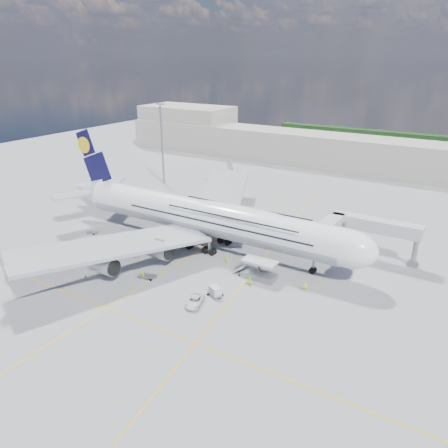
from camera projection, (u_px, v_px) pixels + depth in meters
The scene contains 31 objects.
ground at pixel (179, 263), 89.10m from camera, with size 300.00×300.00×0.00m, color gray.
taxi_line_main at pixel (179, 263), 89.10m from camera, with size 0.25×220.00×0.01m, color #DCA60B.
taxi_line_cross at pixel (107, 308), 73.21m from camera, with size 120.00×0.25×0.01m, color #DCA60B.
taxi_line_diag at pixel (262, 260), 90.22m from camera, with size 0.25×100.00×0.01m, color #DCA60B.
airliner at pixel (206, 217), 94.42m from camera, with size 77.26×79.15×23.71m.
jet_bridge at pixel (357, 228), 88.71m from camera, with size 18.80×12.10×8.50m.
cargo_loader at pixel (259, 272), 82.75m from camera, with size 8.53×3.20×3.67m.
light_mast at pixel (162, 143), 139.52m from camera, with size 3.00×0.70×25.50m.
terminal at pixel (332, 151), 162.35m from camera, with size 180.00×16.00×12.00m, color #B2AD9E.
hangar at pixel (188, 126), 199.34m from camera, with size 40.00×22.00×18.00m, color #B2AD9E.
dolly_row_a at pixel (112, 243), 96.08m from camera, with size 2.95×1.87×1.75m.
dolly_row_b at pixel (94, 244), 96.94m from camera, with size 3.82×2.76×0.50m.
dolly_row_c at pixel (134, 246), 94.56m from camera, with size 2.81×1.53×1.76m.
dolly_back at pixel (92, 232), 103.51m from camera, with size 2.97×2.37×0.39m.
dolly_nose_far at pixel (215, 291), 76.57m from camera, with size 3.27×2.70×1.83m.
dolly_nose_near at pixel (147, 276), 82.97m from camera, with size 3.64×2.44×0.49m.
baggage_tug at pixel (125, 250), 93.11m from camera, with size 2.72×1.50×1.62m.
catering_truck_inner at pixel (212, 210), 113.55m from camera, with size 6.59×2.80×3.87m.
catering_truck_outer at pixel (214, 184), 137.72m from camera, with size 6.19×3.87×3.44m.
service_van at pixel (195, 301), 73.94m from camera, with size 2.28×4.94×1.37m, color white.
crew_nose at pixel (305, 287), 77.83m from camera, with size 0.73×0.48×2.00m, color #D8FF1A.
crew_loader at pixel (250, 282), 79.70m from camera, with size 0.85×0.66×1.75m, color #A6F119.
crew_wing at pixel (135, 252), 91.84m from camera, with size 0.95×0.39×1.62m, color #A5E317.
crew_van at pixel (227, 259), 88.95m from camera, with size 0.83×0.54×1.69m, color #CADD17.
crew_tug at pixel (143, 276), 82.35m from camera, with size 0.97×0.56×1.50m, color #A7DB17.
cone_nose at pixel (360, 267), 86.73m from camera, with size 0.47×0.47×0.60m.
cone_wing_left_inner at pixel (202, 226), 107.31m from camera, with size 0.48×0.48×0.61m.
cone_wing_left_outer at pixel (224, 196), 130.46m from camera, with size 0.42×0.42×0.53m.
cone_wing_right_inner at pixel (115, 256), 91.71m from camera, with size 0.39×0.39×0.49m.
cone_wing_right_outer at pixel (86, 276), 83.23m from camera, with size 0.44×0.44×0.56m.
cone_tail at pixel (96, 205), 122.73m from camera, with size 0.39×0.39×0.50m.
Camera 1 is at (49.82, -63.43, 39.77)m, focal length 35.00 mm.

